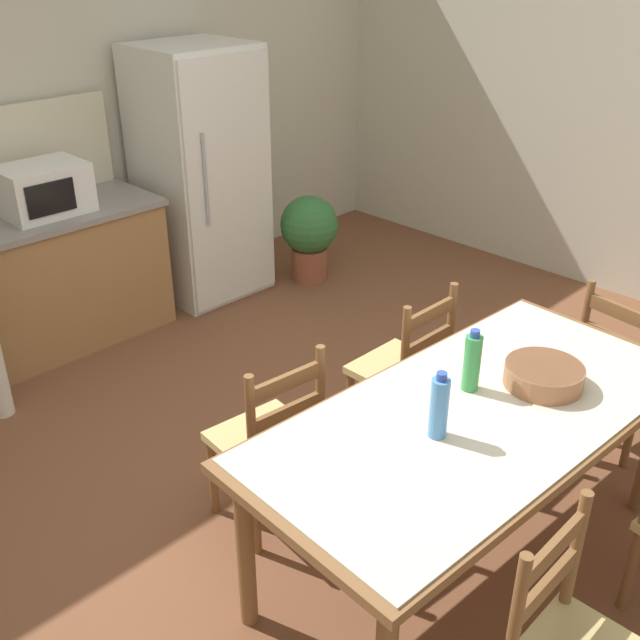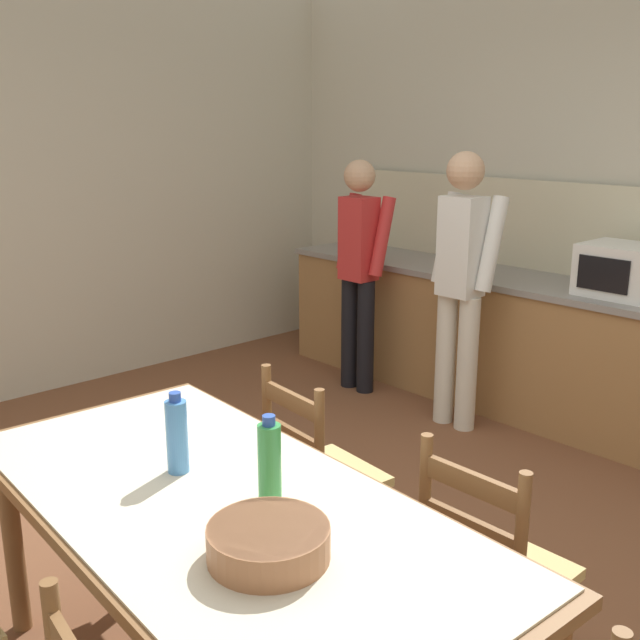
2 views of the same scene
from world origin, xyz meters
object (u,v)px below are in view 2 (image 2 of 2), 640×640
at_px(bottle_off_centre, 270,462).
at_px(serving_bowl, 269,540).
at_px(person_at_sink, 359,264).
at_px(dining_table, 221,524).
at_px(person_at_counter, 461,277).
at_px(bottle_near_centre, 177,435).
at_px(chair_side_far_left, 318,477).
at_px(microwave, 627,271).
at_px(chair_side_far_right, 490,572).

distance_m(bottle_off_centre, serving_bowl, 0.31).
bearing_deg(bottle_off_centre, person_at_sink, 129.49).
xyz_separation_m(dining_table, person_at_counter, (-1.00, 2.50, 0.26)).
bearing_deg(bottle_off_centre, dining_table, -133.32).
height_order(bottle_near_centre, chair_side_far_left, bottle_near_centre).
height_order(microwave, chair_side_far_left, microwave).
xyz_separation_m(dining_table, bottle_near_centre, (-0.24, 0.01, 0.21)).
height_order(microwave, serving_bowl, microwave).
bearing_deg(microwave, bottle_off_centre, -83.72).
distance_m(chair_side_far_left, person_at_sink, 2.33).
bearing_deg(serving_bowl, dining_table, 165.76).
xyz_separation_m(chair_side_far_right, person_at_counter, (-1.48, 1.77, 0.52)).
height_order(microwave, bottle_near_centre, microwave).
height_order(microwave, person_at_sink, person_at_sink).
xyz_separation_m(serving_bowl, chair_side_far_right, (0.14, 0.81, -0.39)).
relative_size(chair_side_far_right, person_at_sink, 0.56).
bearing_deg(chair_side_far_right, chair_side_far_left, -2.82).
xyz_separation_m(bottle_off_centre, chair_side_far_left, (-0.51, 0.66, -0.46)).
bearing_deg(dining_table, chair_side_far_right, 56.65).
xyz_separation_m(dining_table, chair_side_far_left, (-0.40, 0.77, -0.26)).
xyz_separation_m(bottle_near_centre, person_at_counter, (-0.75, 2.49, 0.05)).
distance_m(person_at_sink, person_at_counter, 0.88).
relative_size(dining_table, person_at_sink, 1.23).
distance_m(bottle_near_centre, person_at_counter, 2.60).
bearing_deg(dining_table, person_at_counter, 111.79).
distance_m(microwave, chair_side_far_right, 2.46).
xyz_separation_m(bottle_off_centre, person_at_counter, (-1.10, 2.39, 0.05)).
relative_size(microwave, chair_side_far_left, 0.55).
xyz_separation_m(serving_bowl, person_at_sink, (-2.22, 2.60, 0.08)).
distance_m(microwave, serving_bowl, 3.16).
relative_size(dining_table, chair_side_far_left, 2.20).
distance_m(microwave, person_at_sink, 1.74).
xyz_separation_m(dining_table, serving_bowl, (0.34, -0.09, 0.13)).
height_order(serving_bowl, chair_side_far_right, chair_side_far_right).
relative_size(dining_table, bottle_near_centre, 7.41).
distance_m(serving_bowl, person_at_sink, 3.42).
bearing_deg(serving_bowl, chair_side_far_left, 130.86).
height_order(dining_table, chair_side_far_right, chair_side_far_right).
relative_size(microwave, person_at_sink, 0.31).
relative_size(bottle_near_centre, chair_side_far_left, 0.30).
distance_m(dining_table, serving_bowl, 0.37).
relative_size(person_at_sink, person_at_counter, 0.95).
height_order(serving_bowl, person_at_counter, person_at_counter).
bearing_deg(serving_bowl, bottle_near_centre, 170.44).
bearing_deg(bottle_near_centre, serving_bowl, -9.56).
xyz_separation_m(dining_table, person_at_sink, (-1.88, 2.52, 0.21)).
bearing_deg(person_at_counter, person_at_sink, 88.73).
relative_size(bottle_off_centre, chair_side_far_left, 0.30).
height_order(bottle_near_centre, serving_bowl, bottle_near_centre).
relative_size(serving_bowl, chair_side_far_right, 0.35).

